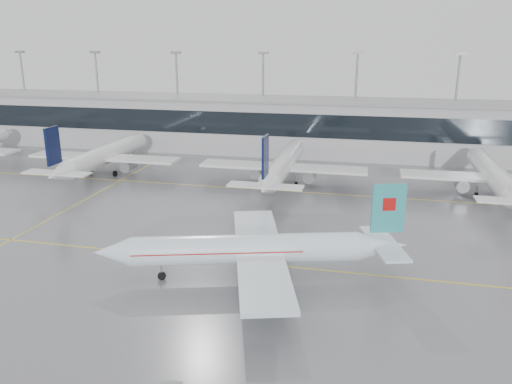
# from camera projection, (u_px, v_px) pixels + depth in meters

# --- Properties ---
(ground) EXTENTS (320.00, 320.00, 0.00)m
(ground) POSITION_uv_depth(u_px,v_px,m) (233.00, 261.00, 58.40)
(ground) COLOR slate
(ground) RESTS_ON ground
(taxi_line_main) EXTENTS (120.00, 0.25, 0.01)m
(taxi_line_main) POSITION_uv_depth(u_px,v_px,m) (233.00, 261.00, 58.40)
(taxi_line_main) COLOR yellow
(taxi_line_main) RESTS_ON ground
(taxi_line_north) EXTENTS (120.00, 0.25, 0.01)m
(taxi_line_north) POSITION_uv_depth(u_px,v_px,m) (279.00, 191.00, 86.42)
(taxi_line_north) COLOR yellow
(taxi_line_north) RESTS_ON ground
(taxi_line_cross) EXTENTS (0.25, 60.00, 0.01)m
(taxi_line_cross) POSITION_uv_depth(u_px,v_px,m) (75.00, 205.00, 78.79)
(taxi_line_cross) COLOR yellow
(taxi_line_cross) RESTS_ON ground
(terminal) EXTENTS (180.00, 15.00, 12.00)m
(terminal) POSITION_uv_depth(u_px,v_px,m) (304.00, 127.00, 114.59)
(terminal) COLOR #AAAAAE
(terminal) RESTS_ON ground
(terminal_glass) EXTENTS (180.00, 0.20, 5.00)m
(terminal_glass) POSITION_uv_depth(u_px,v_px,m) (300.00, 126.00, 107.11)
(terminal_glass) COLOR black
(terminal_glass) RESTS_ON ground
(terminal_roof) EXTENTS (182.00, 16.00, 0.40)m
(terminal_roof) POSITION_uv_depth(u_px,v_px,m) (305.00, 100.00, 112.81)
(terminal_roof) COLOR gray
(terminal_roof) RESTS_ON ground
(light_masts) EXTENTS (156.40, 1.00, 22.60)m
(light_masts) POSITION_uv_depth(u_px,v_px,m) (308.00, 92.00, 118.09)
(light_masts) COLOR gray
(light_masts) RESTS_ON ground
(air_canada_jet) EXTENTS (33.28, 26.52, 10.34)m
(air_canada_jet) POSITION_uv_depth(u_px,v_px,m) (258.00, 250.00, 53.58)
(air_canada_jet) COLOR white
(air_canada_jet) RESTS_ON ground
(parked_jet_b) EXTENTS (29.64, 36.96, 11.72)m
(parked_jet_b) POSITION_uv_depth(u_px,v_px,m) (104.00, 155.00, 96.24)
(parked_jet_b) COLOR white
(parked_jet_b) RESTS_ON ground
(parked_jet_c) EXTENTS (29.64, 36.96, 11.72)m
(parked_jet_c) POSITION_uv_depth(u_px,v_px,m) (283.00, 165.00, 88.80)
(parked_jet_c) COLOR white
(parked_jet_c) RESTS_ON ground
(parked_jet_d) EXTENTS (29.64, 36.96, 11.72)m
(parked_jet_d) POSITION_uv_depth(u_px,v_px,m) (494.00, 176.00, 81.36)
(parked_jet_d) COLOR white
(parked_jet_d) RESTS_ON ground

